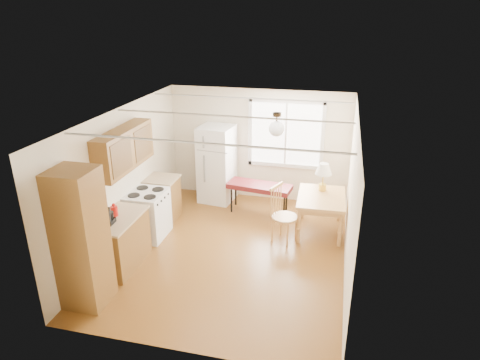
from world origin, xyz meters
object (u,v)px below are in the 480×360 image
(bench, at_px, (259,187))
(dining_table, at_px, (321,201))
(refrigerator, at_px, (217,164))
(chair, at_px, (280,209))

(bench, relative_size, dining_table, 1.16)
(refrigerator, xyz_separation_m, dining_table, (2.37, -0.97, -0.22))
(bench, xyz_separation_m, chair, (0.61, -1.11, 0.07))
(refrigerator, xyz_separation_m, chair, (1.65, -1.48, -0.23))
(dining_table, distance_m, chair, 0.88)
(dining_table, xyz_separation_m, chair, (-0.72, -0.51, -0.01))
(bench, height_order, dining_table, dining_table)
(dining_table, bearing_deg, refrigerator, 155.93)
(refrigerator, height_order, bench, refrigerator)
(bench, height_order, chair, chair)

